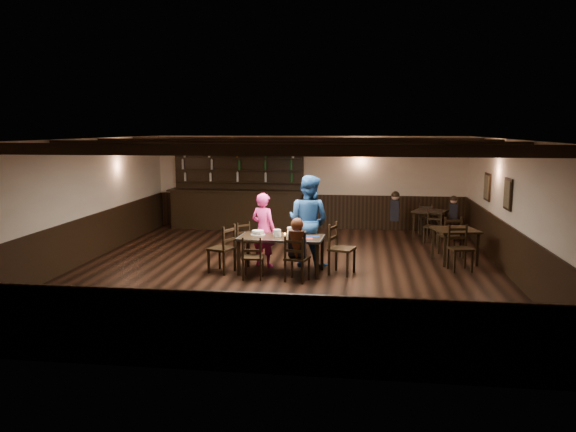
# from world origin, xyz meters

# --- Properties ---
(ground) EXTENTS (10.00, 10.00, 0.00)m
(ground) POSITION_xyz_m (0.00, 0.00, 0.00)
(ground) COLOR black
(ground) RESTS_ON ground
(room_shell) EXTENTS (9.02, 10.02, 2.71)m
(room_shell) POSITION_xyz_m (0.01, 0.04, 1.75)
(room_shell) COLOR beige
(room_shell) RESTS_ON ground
(dining_table) EXTENTS (1.76, 0.95, 0.75)m
(dining_table) POSITION_xyz_m (-0.07, -0.24, 0.68)
(dining_table) COLOR black
(dining_table) RESTS_ON ground
(chair_near_left) EXTENTS (0.41, 0.39, 0.85)m
(chair_near_left) POSITION_xyz_m (-0.55, -0.83, 0.50)
(chair_near_left) COLOR black
(chair_near_left) RESTS_ON ground
(chair_near_right) EXTENTS (0.51, 0.50, 0.89)m
(chair_near_right) POSITION_xyz_m (0.30, -0.90, 0.52)
(chair_near_right) COLOR black
(chair_near_right) RESTS_ON ground
(chair_end_left) EXTENTS (0.57, 0.59, 0.99)m
(chair_end_left) POSITION_xyz_m (-1.20, -0.39, 0.58)
(chair_end_left) COLOR black
(chair_end_left) RESTS_ON ground
(chair_end_right) EXTENTS (0.59, 0.60, 1.03)m
(chair_end_right) POSITION_xyz_m (1.07, -0.15, 0.60)
(chair_end_right) COLOR black
(chair_end_right) RESTS_ON ground
(chair_far_pushed) EXTENTS (0.51, 0.51, 0.79)m
(chair_far_pushed) POSITION_xyz_m (-1.09, 1.09, 0.46)
(chair_far_pushed) COLOR black
(chair_far_pushed) RESTS_ON ground
(woman_pink) EXTENTS (0.68, 0.58, 1.57)m
(woman_pink) POSITION_xyz_m (-0.52, 0.27, 0.79)
(woman_pink) COLOR #FF3CA8
(woman_pink) RESTS_ON ground
(man_blue) EXTENTS (1.16, 1.06, 1.95)m
(man_blue) POSITION_xyz_m (0.42, 0.41, 0.97)
(man_blue) COLOR navy
(man_blue) RESTS_ON ground
(seated_person) EXTENTS (0.33, 0.49, 0.80)m
(seated_person) POSITION_xyz_m (0.32, -0.85, 0.82)
(seated_person) COLOR black
(seated_person) RESTS_ON ground
(cake) EXTENTS (0.30, 0.30, 0.10)m
(cake) POSITION_xyz_m (-0.57, -0.11, 0.79)
(cake) COLOR white
(cake) RESTS_ON dining_table
(plate_stack_a) EXTENTS (0.16, 0.16, 0.15)m
(plate_stack_a) POSITION_xyz_m (-0.15, -0.26, 0.83)
(plate_stack_a) COLOR white
(plate_stack_a) RESTS_ON dining_table
(plate_stack_b) EXTENTS (0.16, 0.16, 0.19)m
(plate_stack_b) POSITION_xyz_m (0.13, -0.21, 0.85)
(plate_stack_b) COLOR white
(plate_stack_b) RESTS_ON dining_table
(tea_light) EXTENTS (0.05, 0.05, 0.06)m
(tea_light) POSITION_xyz_m (-0.01, -0.16, 0.78)
(tea_light) COLOR #A5A8AD
(tea_light) RESTS_ON dining_table
(salt_shaker) EXTENTS (0.04, 0.04, 0.09)m
(salt_shaker) POSITION_xyz_m (0.31, -0.31, 0.80)
(salt_shaker) COLOR silver
(salt_shaker) RESTS_ON dining_table
(pepper_shaker) EXTENTS (0.04, 0.04, 0.09)m
(pepper_shaker) POSITION_xyz_m (0.28, -0.37, 0.80)
(pepper_shaker) COLOR #A5A8AD
(pepper_shaker) RESTS_ON dining_table
(drink_glass) EXTENTS (0.08, 0.08, 0.12)m
(drink_glass) POSITION_xyz_m (0.20, -0.11, 0.81)
(drink_glass) COLOR silver
(drink_glass) RESTS_ON dining_table
(menu_red) EXTENTS (0.37, 0.29, 0.00)m
(menu_red) POSITION_xyz_m (0.41, -0.38, 0.75)
(menu_red) COLOR maroon
(menu_red) RESTS_ON dining_table
(menu_blue) EXTENTS (0.33, 0.24, 0.00)m
(menu_blue) POSITION_xyz_m (0.54, -0.16, 0.75)
(menu_blue) COLOR #0D1B43
(menu_blue) RESTS_ON dining_table
(bar_counter) EXTENTS (4.04, 0.70, 2.20)m
(bar_counter) POSITION_xyz_m (-2.07, 4.72, 0.73)
(bar_counter) COLOR black
(bar_counter) RESTS_ON ground
(back_table_a) EXTENTS (1.05, 1.05, 0.75)m
(back_table_a) POSITION_xyz_m (3.57, 1.11, 0.65)
(back_table_a) COLOR black
(back_table_a) RESTS_ON ground
(back_table_b) EXTENTS (1.05, 1.05, 0.75)m
(back_table_b) POSITION_xyz_m (3.35, 3.86, 0.65)
(back_table_b) COLOR black
(back_table_b) RESTS_ON ground
(bg_patron_left) EXTENTS (0.27, 0.40, 0.79)m
(bg_patron_left) POSITION_xyz_m (2.43, 3.87, 0.86)
(bg_patron_left) COLOR black
(bg_patron_left) RESTS_ON ground
(bg_patron_right) EXTENTS (0.25, 0.36, 0.69)m
(bg_patron_right) POSITION_xyz_m (3.95, 3.88, 0.81)
(bg_patron_right) COLOR black
(bg_patron_right) RESTS_ON ground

